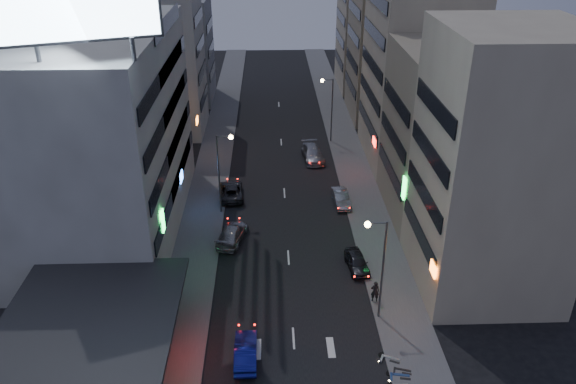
{
  "coord_description": "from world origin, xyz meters",
  "views": [
    {
      "loc": [
        -1.43,
        -25.99,
        27.0
      ],
      "look_at": [
        0.01,
        15.5,
        5.54
      ],
      "focal_mm": 35.0,
      "sensor_mm": 36.0,
      "label": 1
    }
  ],
  "objects_px": {
    "scooter_silver_a": "(409,377)",
    "scooter_black_b": "(413,364)",
    "person": "(375,291)",
    "road_car_blue": "(246,351)",
    "parked_car_right_near": "(357,262)",
    "scooter_silver_b": "(401,353)",
    "road_car_silver": "(232,234)",
    "parked_car_right_far": "(313,153)",
    "parked_car_right_mid": "(341,198)",
    "scooter_black_a": "(427,383)",
    "scooter_blue": "(411,368)",
    "parked_car_left": "(231,191)"
  },
  "relations": [
    {
      "from": "parked_car_left",
      "to": "scooter_silver_b",
      "type": "height_order",
      "value": "parked_car_left"
    },
    {
      "from": "parked_car_left",
      "to": "scooter_blue",
      "type": "distance_m",
      "value": 28.16
    },
    {
      "from": "road_car_silver",
      "to": "scooter_blue",
      "type": "relative_size",
      "value": 2.71
    },
    {
      "from": "parked_car_right_near",
      "to": "scooter_silver_b",
      "type": "relative_size",
      "value": 2.1
    },
    {
      "from": "parked_car_right_near",
      "to": "scooter_black_b",
      "type": "distance_m",
      "value": 11.75
    },
    {
      "from": "parked_car_right_mid",
      "to": "road_car_silver",
      "type": "xyz_separation_m",
      "value": [
        -10.54,
        -6.54,
        0.06
      ]
    },
    {
      "from": "scooter_black_a",
      "to": "scooter_blue",
      "type": "height_order",
      "value": "scooter_black_a"
    },
    {
      "from": "parked_car_right_far",
      "to": "scooter_silver_b",
      "type": "height_order",
      "value": "parked_car_right_far"
    },
    {
      "from": "parked_car_right_near",
      "to": "road_car_silver",
      "type": "distance_m",
      "value": 11.52
    },
    {
      "from": "road_car_blue",
      "to": "parked_car_right_near",
      "type": "bearing_deg",
      "value": -131.97
    },
    {
      "from": "parked_car_right_near",
      "to": "scooter_silver_b",
      "type": "bearing_deg",
      "value": -88.71
    },
    {
      "from": "parked_car_right_near",
      "to": "scooter_black_a",
      "type": "distance_m",
      "value": 13.46
    },
    {
      "from": "parked_car_right_mid",
      "to": "parked_car_right_far",
      "type": "distance_m",
      "value": 11.26
    },
    {
      "from": "person",
      "to": "scooter_silver_a",
      "type": "bearing_deg",
      "value": 98.71
    },
    {
      "from": "scooter_black_a",
      "to": "person",
      "type": "bearing_deg",
      "value": 25.59
    },
    {
      "from": "road_car_silver",
      "to": "scooter_black_a",
      "type": "distance_m",
      "value": 22.09
    },
    {
      "from": "scooter_silver_a",
      "to": "scooter_black_b",
      "type": "bearing_deg",
      "value": -30.08
    },
    {
      "from": "parked_car_left",
      "to": "parked_car_right_far",
      "type": "relative_size",
      "value": 0.94
    },
    {
      "from": "scooter_blue",
      "to": "road_car_blue",
      "type": "bearing_deg",
      "value": 90.18
    },
    {
      "from": "parked_car_right_far",
      "to": "person",
      "type": "bearing_deg",
      "value": -89.7
    },
    {
      "from": "road_car_silver",
      "to": "scooter_black_b",
      "type": "distance_m",
      "value": 20.47
    },
    {
      "from": "scooter_silver_a",
      "to": "person",
      "type": "bearing_deg",
      "value": -0.82
    },
    {
      "from": "person",
      "to": "scooter_silver_b",
      "type": "bearing_deg",
      "value": 100.06
    },
    {
      "from": "parked_car_right_near",
      "to": "scooter_blue",
      "type": "distance_m",
      "value": 12.07
    },
    {
      "from": "parked_car_left",
      "to": "person",
      "type": "height_order",
      "value": "person"
    },
    {
      "from": "scooter_black_b",
      "to": "person",
      "type": "bearing_deg",
      "value": 27.42
    },
    {
      "from": "road_car_silver",
      "to": "scooter_black_b",
      "type": "height_order",
      "value": "road_car_silver"
    },
    {
      "from": "scooter_black_a",
      "to": "scooter_black_b",
      "type": "height_order",
      "value": "scooter_black_a"
    },
    {
      "from": "scooter_silver_a",
      "to": "scooter_blue",
      "type": "distance_m",
      "value": 0.75
    },
    {
      "from": "scooter_silver_a",
      "to": "scooter_black_b",
      "type": "height_order",
      "value": "scooter_silver_a"
    },
    {
      "from": "person",
      "to": "scooter_blue",
      "type": "xyz_separation_m",
      "value": [
        1.01,
        -7.54,
        -0.31
      ]
    },
    {
      "from": "parked_car_right_far",
      "to": "parked_car_right_near",
      "type": "bearing_deg",
      "value": -90.34
    },
    {
      "from": "road_car_blue",
      "to": "road_car_silver",
      "type": "bearing_deg",
      "value": -84.21
    },
    {
      "from": "parked_car_left",
      "to": "parked_car_right_mid",
      "type": "bearing_deg",
      "value": 165.1
    },
    {
      "from": "scooter_silver_b",
      "to": "parked_car_right_mid",
      "type": "bearing_deg",
      "value": 27.4
    },
    {
      "from": "parked_car_left",
      "to": "scooter_silver_a",
      "type": "height_order",
      "value": "parked_car_left"
    },
    {
      "from": "scooter_black_a",
      "to": "scooter_blue",
      "type": "bearing_deg",
      "value": 43.05
    },
    {
      "from": "parked_car_right_far",
      "to": "scooter_black_b",
      "type": "xyz_separation_m",
      "value": [
        3.93,
        -33.87,
        -0.16
      ]
    },
    {
      "from": "scooter_silver_b",
      "to": "person",
      "type": "bearing_deg",
      "value": 30.17
    },
    {
      "from": "scooter_black_b",
      "to": "parked_car_right_far",
      "type": "bearing_deg",
      "value": 24.51
    },
    {
      "from": "person",
      "to": "road_car_blue",
      "type": "bearing_deg",
      "value": 34.39
    },
    {
      "from": "scooter_black_a",
      "to": "scooter_blue",
      "type": "relative_size",
      "value": 1.07
    },
    {
      "from": "scooter_black_a",
      "to": "scooter_silver_a",
      "type": "bearing_deg",
      "value": 73.13
    },
    {
      "from": "scooter_black_a",
      "to": "scooter_blue",
      "type": "xyz_separation_m",
      "value": [
        -0.7,
        1.3,
        -0.04
      ]
    },
    {
      "from": "parked_car_right_near",
      "to": "scooter_black_b",
      "type": "xyz_separation_m",
      "value": [
        1.9,
        -11.59,
        -0.02
      ]
    },
    {
      "from": "scooter_blue",
      "to": "scooter_black_b",
      "type": "relative_size",
      "value": 1.1
    },
    {
      "from": "parked_car_right_near",
      "to": "parked_car_left",
      "type": "xyz_separation_m",
      "value": [
        -11.09,
        13.14,
        0.05
      ]
    },
    {
      "from": "person",
      "to": "parked_car_right_far",
      "type": "bearing_deg",
      "value": -80.54
    },
    {
      "from": "road_car_blue",
      "to": "scooter_black_b",
      "type": "relative_size",
      "value": 2.49
    },
    {
      "from": "road_car_blue",
      "to": "scooter_black_a",
      "type": "distance_m",
      "value": 11.68
    }
  ]
}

